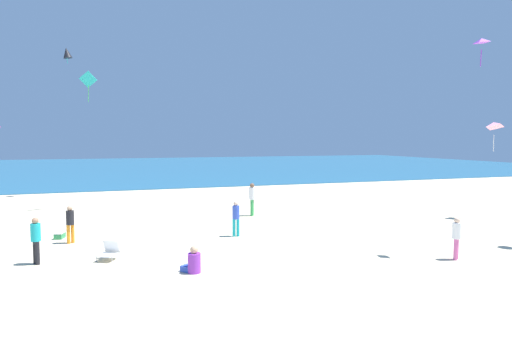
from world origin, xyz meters
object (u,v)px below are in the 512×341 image
person_4 (252,197)px  kite_purple (482,41)px  person_5 (36,237)px  kite_teal (88,80)px  cooler_box (60,235)px  kite_pink (494,125)px  person_0 (457,235)px  person_3 (236,216)px  kite_black (67,53)px  beach_chair_far_left (109,251)px  person_1 (193,263)px  person_2 (70,222)px

person_4 → kite_purple: bearing=-35.7°
person_5 → kite_teal: kite_teal is taller
person_4 → kite_teal: kite_teal is taller
cooler_box → kite_pink: kite_pink is taller
kite_pink → person_5: bearing=-175.4°
person_0 → person_3: (-6.07, 5.62, 0.02)m
person_3 → kite_black: kite_black is taller
person_4 → person_5: 11.10m
beach_chair_far_left → person_1: (2.43, -2.26, 0.01)m
person_2 → person_4: 9.18m
cooler_box → person_4: 9.38m
person_2 → person_5: person_5 is taller
beach_chair_far_left → kite_black: size_ratio=0.75×
person_0 → person_1: bearing=-134.0°
person_1 → kite_black: kite_black is taller
person_0 → kite_black: bearing=178.0°
person_1 → person_5: 5.29m
kite_teal → beach_chair_far_left: bearing=-84.4°
kite_teal → person_3: bearing=-56.6°
person_2 → person_4: person_4 is taller
person_1 → kite_teal: kite_teal is taller
kite_black → person_2: bearing=-84.9°
person_2 → kite_teal: (0.35, 8.28, 6.53)m
person_1 → kite_black: 22.93m
person_2 → person_3: person_3 is taller
kite_black → kite_teal: bearing=-75.9°
beach_chair_far_left → person_4: size_ratio=0.48×
person_1 → kite_pink: size_ratio=0.52×
beach_chair_far_left → kite_teal: size_ratio=0.48×
beach_chair_far_left → cooler_box: size_ratio=1.44×
person_2 → kite_pink: bearing=60.1°
beach_chair_far_left → person_3: (4.97, 1.95, 0.56)m
beach_chair_far_left → cooler_box: 4.34m
person_4 → person_3: bearing=-88.7°
kite_black → kite_teal: (1.68, -6.69, -2.68)m
person_0 → person_4: 10.72m
person_4 → kite_pink: kite_pink is taller
cooler_box → person_3: bearing=-15.5°
cooler_box → kite_pink: 21.11m
beach_chair_far_left → kite_pink: 19.17m
person_3 → person_5: size_ratio=0.97×
beach_chair_far_left → person_5: bearing=-64.8°
kite_purple → person_1: bearing=173.0°
cooler_box → person_0: size_ratio=0.41×
cooler_box → kite_teal: kite_teal is taller
cooler_box → person_4: person_4 is taller
person_1 → kite_black: size_ratio=0.73×
beach_chair_far_left → person_0: (11.04, -3.67, 0.54)m
kite_purple → kite_black: 26.05m
beach_chair_far_left → cooler_box: bearing=-123.0°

